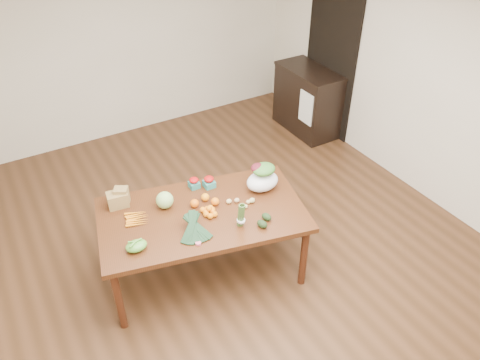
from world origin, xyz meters
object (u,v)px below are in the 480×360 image
asparagus_bundle (241,215)px  paper_bag (117,198)px  cabbage (165,200)px  mandarin_cluster (209,210)px  salad_bag (263,178)px  cabinet (307,100)px  kale_bunch (195,230)px  dining_table (204,243)px

asparagus_bundle → paper_bag: bearing=148.7°
cabbage → mandarin_cluster: size_ratio=0.90×
paper_bag → salad_bag: bearing=-19.4°
asparagus_bundle → cabbage: bearing=142.1°
mandarin_cluster → salad_bag: bearing=6.8°
cabinet → salad_bag: 2.64m
paper_bag → cabbage: (0.37, -0.24, -0.01)m
paper_bag → mandarin_cluster: 0.86m
kale_bunch → salad_bag: salad_bag is taller
cabinet → kale_bunch: cabinet is taller
cabbage → asparagus_bundle: bearing=-51.0°
kale_bunch → cabinet: bearing=49.5°
paper_bag → mandarin_cluster: bearing=-38.1°
asparagus_bundle → salad_bag: asparagus_bundle is taller
mandarin_cluster → kale_bunch: kale_bunch is taller
paper_bag → asparagus_bundle: asparagus_bundle is taller
cabinet → kale_bunch: 3.48m
dining_table → salad_bag: (0.67, 0.03, 0.50)m
cabbage → paper_bag: bearing=147.1°
asparagus_bundle → dining_table: bearing=136.0°
cabinet → paper_bag: cabinet is taller
dining_table → cabinet: (2.59, 1.80, 0.10)m
paper_bag → kale_bunch: (0.44, -0.74, -0.01)m
paper_bag → mandarin_cluster: size_ratio=1.38×
dining_table → asparagus_bundle: (0.22, -0.34, 0.50)m
kale_bunch → salad_bag: size_ratio=1.22×
cabbage → mandarin_cluster: (0.31, -0.29, -0.04)m
paper_bag → asparagus_bundle: size_ratio=1.00×
mandarin_cluster → kale_bunch: size_ratio=0.45×
cabinet → mandarin_cluster: 3.16m
kale_bunch → asparagus_bundle: size_ratio=1.60×
kale_bunch → cabbage: bearing=110.4°
salad_bag → dining_table: bearing=-177.4°
kale_bunch → salad_bag: bearing=31.3°
kale_bunch → paper_bag: bearing=133.3°
asparagus_bundle → salad_bag: size_ratio=0.76×
dining_table → cabbage: size_ratio=11.56×
paper_bag → cabbage: size_ratio=1.54×
paper_bag → salad_bag: 1.38m
dining_table → paper_bag: (-0.63, 0.49, 0.46)m
cabinet → mandarin_cluster: cabinet is taller
salad_bag → paper_bag: bearing=160.6°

